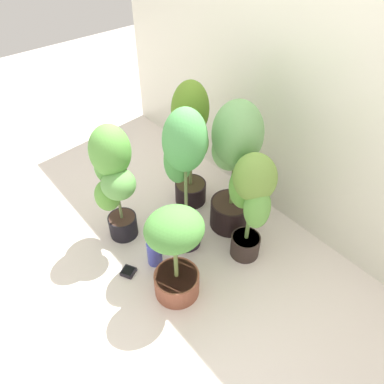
{
  "coord_description": "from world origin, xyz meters",
  "views": [
    {
      "loc": [
        1.31,
        -0.9,
        1.94
      ],
      "look_at": [
        -0.0,
        0.18,
        0.42
      ],
      "focal_mm": 35.09,
      "sensor_mm": 36.0,
      "label": 1
    }
  ],
  "objects_px": {
    "potted_plant_center": "(183,163)",
    "potted_plant_front_right": "(174,246)",
    "potted_plant_back_center": "(234,158)",
    "potted_plant_front_left": "(113,175)",
    "nutrient_bottle": "(155,253)",
    "hygrometer_box": "(128,272)",
    "potted_plant_back_right": "(251,197)",
    "potted_plant_back_left": "(191,135)"
  },
  "relations": [
    {
      "from": "potted_plant_center",
      "to": "potted_plant_front_right",
      "type": "relative_size",
      "value": 1.54
    },
    {
      "from": "potted_plant_back_center",
      "to": "potted_plant_front_left",
      "type": "distance_m",
      "value": 0.74
    },
    {
      "from": "potted_plant_front_left",
      "to": "nutrient_bottle",
      "type": "height_order",
      "value": "potted_plant_front_left"
    },
    {
      "from": "potted_plant_center",
      "to": "potted_plant_back_center",
      "type": "xyz_separation_m",
      "value": [
        0.07,
        0.34,
        -0.09
      ]
    },
    {
      "from": "potted_plant_center",
      "to": "hygrometer_box",
      "type": "xyz_separation_m",
      "value": [
        -0.01,
        -0.44,
        -0.64
      ]
    },
    {
      "from": "potted_plant_back_right",
      "to": "nutrient_bottle",
      "type": "relative_size",
      "value": 4.0
    },
    {
      "from": "potted_plant_front_right",
      "to": "potted_plant_front_left",
      "type": "bearing_deg",
      "value": -178.8
    },
    {
      "from": "hygrometer_box",
      "to": "potted_plant_center",
      "type": "bearing_deg",
      "value": -29.62
    },
    {
      "from": "potted_plant_front_right",
      "to": "potted_plant_back_right",
      "type": "bearing_deg",
      "value": 83.09
    },
    {
      "from": "potted_plant_back_left",
      "to": "potted_plant_back_right",
      "type": "distance_m",
      "value": 0.62
    },
    {
      "from": "potted_plant_back_left",
      "to": "potted_plant_back_right",
      "type": "bearing_deg",
      "value": -4.99
    },
    {
      "from": "potted_plant_back_right",
      "to": "potted_plant_front_right",
      "type": "bearing_deg",
      "value": -96.91
    },
    {
      "from": "potted_plant_back_left",
      "to": "potted_plant_front_left",
      "type": "bearing_deg",
      "value": -92.93
    },
    {
      "from": "potted_plant_center",
      "to": "potted_plant_back_center",
      "type": "height_order",
      "value": "potted_plant_center"
    },
    {
      "from": "potted_plant_back_right",
      "to": "nutrient_bottle",
      "type": "bearing_deg",
      "value": -121.08
    },
    {
      "from": "potted_plant_back_center",
      "to": "potted_plant_back_left",
      "type": "height_order",
      "value": "potted_plant_back_center"
    },
    {
      "from": "potted_plant_front_right",
      "to": "hygrometer_box",
      "type": "relative_size",
      "value": 6.04
    },
    {
      "from": "potted_plant_back_center",
      "to": "potted_plant_back_left",
      "type": "bearing_deg",
      "value": -170.47
    },
    {
      "from": "potted_plant_center",
      "to": "potted_plant_back_left",
      "type": "bearing_deg",
      "value": 134.89
    },
    {
      "from": "nutrient_bottle",
      "to": "potted_plant_back_right",
      "type": "bearing_deg",
      "value": 58.92
    },
    {
      "from": "potted_plant_front_right",
      "to": "potted_plant_front_left",
      "type": "height_order",
      "value": "potted_plant_front_left"
    },
    {
      "from": "potted_plant_front_right",
      "to": "nutrient_bottle",
      "type": "relative_size",
      "value": 3.31
    },
    {
      "from": "potted_plant_front_right",
      "to": "potted_plant_back_left",
      "type": "bearing_deg",
      "value": 134.08
    },
    {
      "from": "potted_plant_back_center",
      "to": "potted_plant_back_right",
      "type": "height_order",
      "value": "potted_plant_back_center"
    },
    {
      "from": "hygrometer_box",
      "to": "potted_plant_back_center",
      "type": "bearing_deg",
      "value": -33.86
    },
    {
      "from": "potted_plant_back_right",
      "to": "hygrometer_box",
      "type": "distance_m",
      "value": 0.9
    },
    {
      "from": "potted_plant_front_left",
      "to": "potted_plant_back_left",
      "type": "height_order",
      "value": "potted_plant_back_left"
    },
    {
      "from": "potted_plant_front_left",
      "to": "potted_plant_back_right",
      "type": "relative_size",
      "value": 1.09
    },
    {
      "from": "potted_plant_front_left",
      "to": "potted_plant_back_left",
      "type": "bearing_deg",
      "value": 87.07
    },
    {
      "from": "potted_plant_front_left",
      "to": "hygrometer_box",
      "type": "relative_size",
      "value": 7.94
    },
    {
      "from": "potted_plant_front_left",
      "to": "potted_plant_center",
      "type": "bearing_deg",
      "value": 42.97
    },
    {
      "from": "potted_plant_back_center",
      "to": "potted_plant_front_left",
      "type": "height_order",
      "value": "potted_plant_back_center"
    },
    {
      "from": "potted_plant_front_left",
      "to": "nutrient_bottle",
      "type": "xyz_separation_m",
      "value": [
        0.34,
        0.03,
        -0.43
      ]
    },
    {
      "from": "potted_plant_front_right",
      "to": "potted_plant_back_left",
      "type": "height_order",
      "value": "potted_plant_back_left"
    },
    {
      "from": "potted_plant_center",
      "to": "nutrient_bottle",
      "type": "xyz_separation_m",
      "value": [
        0.03,
        -0.26,
        -0.57
      ]
    },
    {
      "from": "potted_plant_back_center",
      "to": "nutrient_bottle",
      "type": "height_order",
      "value": "potted_plant_back_center"
    },
    {
      "from": "potted_plant_front_left",
      "to": "hygrometer_box",
      "type": "distance_m",
      "value": 0.61
    },
    {
      "from": "potted_plant_front_right",
      "to": "potted_plant_back_center",
      "type": "height_order",
      "value": "potted_plant_back_center"
    },
    {
      "from": "potted_plant_center",
      "to": "potted_plant_back_center",
      "type": "distance_m",
      "value": 0.36
    },
    {
      "from": "nutrient_bottle",
      "to": "potted_plant_front_right",
      "type": "bearing_deg",
      "value": -4.53
    },
    {
      "from": "potted_plant_back_center",
      "to": "hygrometer_box",
      "type": "relative_size",
      "value": 8.87
    },
    {
      "from": "potted_plant_center",
      "to": "nutrient_bottle",
      "type": "distance_m",
      "value": 0.62
    }
  ]
}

